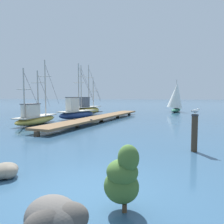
% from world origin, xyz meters
% --- Properties ---
extents(ground_plane, '(400.00, 400.00, 0.00)m').
position_xyz_m(ground_plane, '(0.00, 0.00, 0.00)').
color(ground_plane, '#335675').
extents(floating_dock, '(2.36, 18.50, 0.53)m').
position_xyz_m(floating_dock, '(-6.06, 14.63, 0.36)').
color(floating_dock, brown).
rests_on(floating_dock, ground).
extents(fishing_boat_0, '(2.15, 7.01, 5.78)m').
position_xyz_m(fishing_boat_0, '(-10.23, 10.05, 0.60)').
color(fishing_boat_0, gold).
rests_on(fishing_boat_0, ground).
extents(fishing_boat_1, '(2.65, 5.64, 6.00)m').
position_xyz_m(fishing_boat_1, '(-9.32, 15.42, 0.65)').
color(fishing_boat_1, navy).
rests_on(fishing_boat_1, ground).
extents(fishing_boat_2, '(2.41, 5.62, 6.58)m').
position_xyz_m(fishing_boat_2, '(-10.61, 20.50, 0.72)').
color(fishing_boat_2, gold).
rests_on(fishing_boat_2, ground).
extents(mooring_piling, '(0.30, 0.30, 1.62)m').
position_xyz_m(mooring_piling, '(2.52, 5.05, 0.85)').
color(mooring_piling, '#3D3023').
rests_on(mooring_piling, ground).
extents(perched_seagull, '(0.38, 0.15, 0.27)m').
position_xyz_m(perched_seagull, '(2.51, 5.05, 1.77)').
color(perched_seagull, gold).
rests_on(perched_seagull, mooring_piling).
extents(shore_rock_near_left, '(0.94, 0.94, 0.44)m').
position_xyz_m(shore_rock_near_left, '(-2.67, -0.15, 0.22)').
color(shore_rock_near_left, gray).
rests_on(shore_rock_near_left, ground).
extents(shore_rock_mid_cluster, '(1.38, 1.39, 0.68)m').
position_xyz_m(shore_rock_mid_cluster, '(0.28, -1.85, 0.31)').
color(shore_rock_mid_cluster, '#5D5853').
rests_on(shore_rock_mid_cluster, ground).
extents(coastal_shrub, '(0.77, 0.68, 1.44)m').
position_xyz_m(coastal_shrub, '(1.10, -0.67, 0.72)').
color(coastal_shrub, '#4C3823').
rests_on(coastal_shrub, ground).
extents(distant_sailboat, '(2.97, 4.72, 5.08)m').
position_xyz_m(distant_sailboat, '(-0.02, 29.93, 2.31)').
color(distant_sailboat, '#337556').
rests_on(distant_sailboat, ground).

